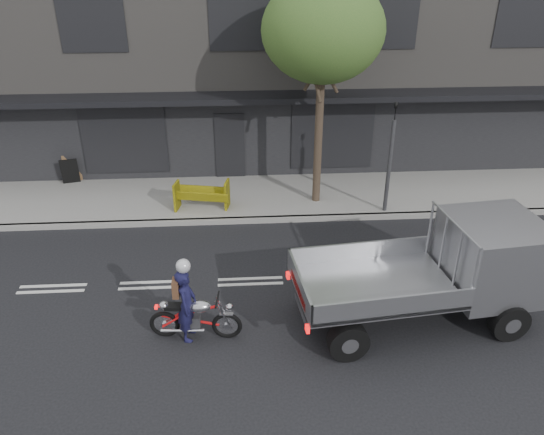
{
  "coord_description": "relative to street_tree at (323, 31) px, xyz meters",
  "views": [
    {
      "loc": [
        -0.16,
        -10.85,
        7.48
      ],
      "look_at": [
        0.57,
        0.5,
        1.51
      ],
      "focal_mm": 35.0,
      "sensor_mm": 36.0,
      "label": 1
    }
  ],
  "objects": [
    {
      "name": "flatbed_ute",
      "position": [
        2.5,
        -5.76,
        -3.91
      ],
      "size": [
        5.38,
        2.66,
        2.4
      ],
      "rotation": [
        0.0,
        0.0,
        0.11
      ],
      "color": "black",
      "rests_on": "ground"
    },
    {
      "name": "ground",
      "position": [
        -2.2,
        -4.2,
        -5.28
      ],
      "size": [
        80.0,
        80.0,
        0.0
      ],
      "primitive_type": "plane",
      "color": "black",
      "rests_on": "ground"
    },
    {
      "name": "street_tree",
      "position": [
        0.0,
        0.0,
        0.0
      ],
      "size": [
        3.4,
        3.4,
        6.74
      ],
      "color": "#382B21",
      "rests_on": "ground"
    },
    {
      "name": "sidewalk",
      "position": [
        -2.2,
        0.5,
        -5.2
      ],
      "size": [
        32.0,
        3.2,
        0.15
      ],
      "primitive_type": "cube",
      "color": "gray",
      "rests_on": "ground"
    },
    {
      "name": "motorcycle",
      "position": [
        -3.4,
        -6.16,
        -4.76
      ],
      "size": [
        1.96,
        0.57,
        1.01
      ],
      "rotation": [
        0.0,
        0.0,
        -0.1
      ],
      "color": "black",
      "rests_on": "ground"
    },
    {
      "name": "kerb",
      "position": [
        -2.2,
        -1.1,
        -5.2
      ],
      "size": [
        32.0,
        0.2,
        0.15
      ],
      "primitive_type": "cube",
      "color": "gray",
      "rests_on": "ground"
    },
    {
      "name": "rider",
      "position": [
        -3.55,
        -6.16,
        -4.45
      ],
      "size": [
        0.45,
        0.64,
        1.65
      ],
      "primitive_type": "imported",
      "rotation": [
        0.0,
        0.0,
        1.47
      ],
      "color": "#16153A",
      "rests_on": "ground"
    },
    {
      "name": "sandwich_board",
      "position": [
        -8.08,
        1.8,
        -4.68
      ],
      "size": [
        0.64,
        0.5,
        0.9
      ],
      "primitive_type": null,
      "rotation": [
        0.0,
        0.0,
        0.24
      ],
      "color": "black",
      "rests_on": "sidewalk"
    },
    {
      "name": "traffic_light_pole",
      "position": [
        2.0,
        -0.85,
        -3.63
      ],
      "size": [
        0.12,
        0.12,
        3.5
      ],
      "color": "#2D2D30",
      "rests_on": "ground"
    },
    {
      "name": "construction_barrier",
      "position": [
        -3.56,
        -0.58,
        -4.67
      ],
      "size": [
        1.73,
        0.97,
        0.91
      ],
      "primitive_type": null,
      "rotation": [
        0.0,
        0.0,
        -0.2
      ],
      "color": "#FEEB0D",
      "rests_on": "sidewalk"
    },
    {
      "name": "building_main",
      "position": [
        -2.2,
        7.1,
        -1.28
      ],
      "size": [
        26.0,
        10.0,
        8.0
      ],
      "primitive_type": "cube",
      "color": "slate",
      "rests_on": "ground"
    }
  ]
}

